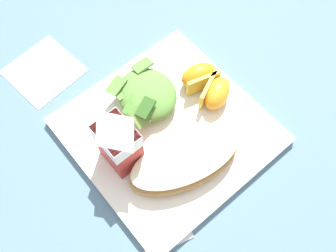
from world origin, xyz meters
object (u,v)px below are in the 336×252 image
(green_salad_pile, at_px, (147,94))
(paper_napkin, at_px, (44,71))
(cheesy_pizza_bread, at_px, (184,161))
(orange_wedge_middle, at_px, (199,76))
(orange_wedge_front, at_px, (216,93))
(white_plate, at_px, (168,131))
(milk_carton, at_px, (118,141))

(green_salad_pile, distance_m, paper_napkin, 0.20)
(cheesy_pizza_bread, bearing_deg, orange_wedge_middle, -50.50)
(green_salad_pile, bearing_deg, paper_napkin, 29.41)
(orange_wedge_front, bearing_deg, paper_napkin, 37.38)
(white_plate, relative_size, paper_napkin, 2.55)
(orange_wedge_front, relative_size, paper_napkin, 0.63)
(green_salad_pile, distance_m, milk_carton, 0.11)
(milk_carton, bearing_deg, orange_wedge_front, -95.30)
(white_plate, bearing_deg, paper_napkin, 21.17)
(green_salad_pile, xyz_separation_m, paper_napkin, (0.17, 0.10, -0.03))
(milk_carton, height_order, orange_wedge_front, milk_carton)
(cheesy_pizza_bread, distance_m, paper_napkin, 0.30)
(green_salad_pile, xyz_separation_m, orange_wedge_front, (-0.07, -0.09, -0.00))
(orange_wedge_middle, bearing_deg, orange_wedge_front, 179.64)
(orange_wedge_front, bearing_deg, cheesy_pizza_bread, 115.41)
(orange_wedge_middle, bearing_deg, green_salad_pile, 71.89)
(cheesy_pizza_bread, xyz_separation_m, orange_wedge_front, (0.05, -0.11, 0.00))
(cheesy_pizza_bread, height_order, paper_napkin, cheesy_pizza_bread)
(green_salad_pile, relative_size, milk_carton, 0.92)
(orange_wedge_middle, bearing_deg, milk_carton, 97.70)
(orange_wedge_front, bearing_deg, milk_carton, 84.70)
(cheesy_pizza_bread, bearing_deg, white_plate, -18.79)
(milk_carton, xyz_separation_m, orange_wedge_front, (-0.02, -0.18, -0.04))
(green_salad_pile, distance_m, orange_wedge_front, 0.11)
(white_plate, distance_m, green_salad_pile, 0.07)
(cheesy_pizza_bread, height_order, orange_wedge_middle, orange_wedge_middle)
(milk_carton, bearing_deg, white_plate, -95.76)
(cheesy_pizza_bread, height_order, milk_carton, milk_carton)
(green_salad_pile, relative_size, orange_wedge_middle, 1.50)
(cheesy_pizza_bread, relative_size, green_salad_pile, 1.83)
(white_plate, xyz_separation_m, orange_wedge_front, (-0.01, -0.09, 0.03))
(white_plate, bearing_deg, orange_wedge_front, -94.90)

